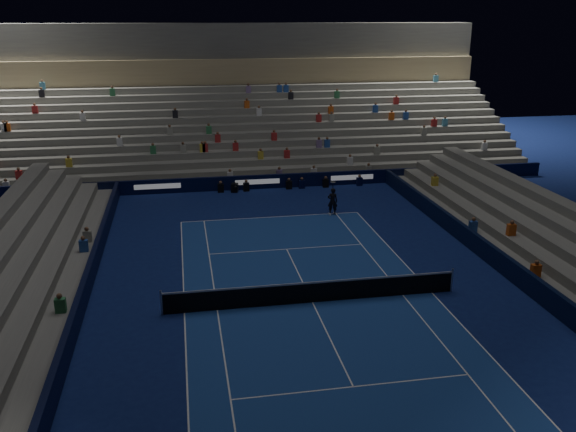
% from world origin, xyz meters
% --- Properties ---
extents(ground, '(90.00, 90.00, 0.00)m').
position_xyz_m(ground, '(0.00, 0.00, 0.00)').
color(ground, '#0D1952').
rests_on(ground, ground).
extents(court_surface, '(10.97, 23.77, 0.01)m').
position_xyz_m(court_surface, '(0.00, 0.00, 0.01)').
color(court_surface, navy).
rests_on(court_surface, ground).
extents(sponsor_barrier_far, '(44.00, 0.25, 1.00)m').
position_xyz_m(sponsor_barrier_far, '(0.00, 18.50, 0.50)').
color(sponsor_barrier_far, black).
rests_on(sponsor_barrier_far, ground).
extents(sponsor_barrier_east, '(0.25, 37.00, 1.00)m').
position_xyz_m(sponsor_barrier_east, '(9.70, 0.00, 0.50)').
color(sponsor_barrier_east, black).
rests_on(sponsor_barrier_east, ground).
extents(sponsor_barrier_west, '(0.25, 37.00, 1.00)m').
position_xyz_m(sponsor_barrier_west, '(-9.70, 0.00, 0.50)').
color(sponsor_barrier_west, black).
rests_on(sponsor_barrier_west, ground).
extents(grandstand_main, '(44.00, 15.20, 11.20)m').
position_xyz_m(grandstand_main, '(0.00, 27.90, 3.38)').
color(grandstand_main, slate).
rests_on(grandstand_main, ground).
extents(tennis_net, '(12.90, 0.10, 1.10)m').
position_xyz_m(tennis_net, '(0.00, 0.00, 0.50)').
color(tennis_net, '#B2B2B7').
rests_on(tennis_net, ground).
extents(tennis_player, '(0.69, 0.51, 1.72)m').
position_xyz_m(tennis_player, '(3.85, 11.75, 0.86)').
color(tennis_player, black).
rests_on(tennis_player, ground).
extents(broadcast_camera, '(0.58, 0.96, 0.60)m').
position_xyz_m(broadcast_camera, '(-1.67, 17.95, 0.31)').
color(broadcast_camera, black).
rests_on(broadcast_camera, ground).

